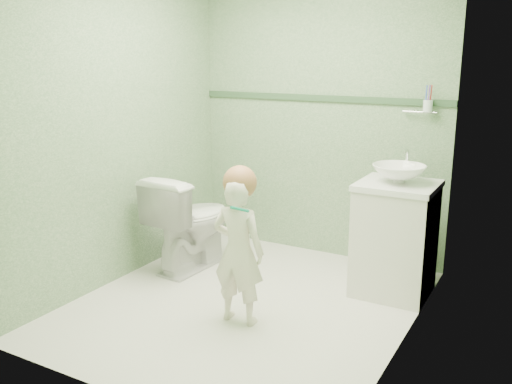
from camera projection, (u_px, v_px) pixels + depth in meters
The scene contains 12 objects.
ground at pixel (246, 304), 3.93m from camera, with size 2.50×2.50×0.00m, color silver.
room_shell at pixel (245, 134), 3.64m from camera, with size 2.50×2.54×2.40m.
trim_stripe at pixel (320, 98), 4.65m from camera, with size 2.20×0.02×0.05m, color #355536.
vanity at pixel (395, 241), 4.03m from camera, with size 0.52×0.50×0.80m, color silver.
counter at pixel (398, 185), 3.93m from camera, with size 0.54×0.52×0.04m, color white.
basin at pixel (399, 174), 3.91m from camera, with size 0.37×0.37×0.13m, color white.
faucet at pixel (407, 158), 4.04m from camera, with size 0.03×0.13×0.18m.
cup_holder at pixel (427, 106), 4.18m from camera, with size 0.26×0.07×0.21m.
toilet at pixel (191, 221), 4.52m from camera, with size 0.44×0.77×0.79m, color white.
toddler at pixel (238, 251), 3.57m from camera, with size 0.35×0.23×0.97m, color white.
hair_cap at pixel (240, 182), 3.48m from camera, with size 0.21×0.21×0.21m, color #A76C44.
teal_toothbrush at pixel (239, 208), 3.35m from camera, with size 0.11×0.13×0.08m.
Camera 1 is at (1.83, -3.12, 1.72)m, focal length 39.18 mm.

